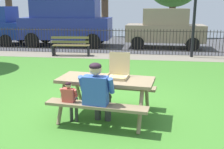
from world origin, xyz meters
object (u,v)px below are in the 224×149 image
object	(u,v)px
adult_at_table	(97,92)
child_at_table	(70,98)
parked_car_center	(67,21)
parked_car_right	(165,28)
park_bench_center	(71,46)
pizza_box_open	(118,73)
picnic_table_foreground	(106,87)

from	to	relation	value
adult_at_table	child_at_table	bearing A→B (deg)	176.97
parked_car_center	parked_car_right	world-z (taller)	parked_car_center
park_bench_center	parked_car_right	world-z (taller)	parked_car_right
park_bench_center	pizza_box_open	bearing A→B (deg)	-65.84
adult_at_table	parked_car_right	world-z (taller)	parked_car_right
parked_car_center	adult_at_table	bearing A→B (deg)	-69.81
picnic_table_foreground	adult_at_table	size ratio (longest dim) A/B	1.64
adult_at_table	parked_car_right	bearing A→B (deg)	80.86
park_bench_center	parked_car_center	world-z (taller)	parked_car_center
child_at_table	park_bench_center	distance (m)	7.12
park_bench_center	adult_at_table	bearing A→B (deg)	-69.76
parked_car_center	child_at_table	bearing A→B (deg)	-72.39
adult_at_table	park_bench_center	size ratio (longest dim) A/B	0.73
parked_car_right	child_at_table	bearing A→B (deg)	-102.00
pizza_box_open	child_at_table	bearing A→B (deg)	-143.85
adult_at_table	parked_car_center	size ratio (longest dim) A/B	0.25
pizza_box_open	parked_car_center	world-z (taller)	parked_car_center
pizza_box_open	parked_car_right	xyz separation A→B (m)	(1.30, 9.22, 0.15)
adult_at_table	picnic_table_foreground	bearing A→B (deg)	82.49
picnic_table_foreground	child_at_table	distance (m)	0.74
picnic_table_foreground	parked_car_center	xyz separation A→B (m)	(-3.67, 9.32, 0.71)
child_at_table	adult_at_table	bearing A→B (deg)	-3.03
pizza_box_open	picnic_table_foreground	bearing A→B (deg)	-154.95
child_at_table	park_bench_center	size ratio (longest dim) A/B	0.50
pizza_box_open	adult_at_table	size ratio (longest dim) A/B	0.40
park_bench_center	parked_car_center	distance (m)	3.28
pizza_box_open	child_at_table	xyz separation A→B (m)	(-0.78, -0.57, -0.36)
child_at_table	pizza_box_open	bearing A→B (deg)	36.15
picnic_table_foreground	child_at_table	xyz separation A→B (m)	(-0.57, -0.47, -0.09)
adult_at_table	park_bench_center	bearing A→B (deg)	110.24
child_at_table	parked_car_right	xyz separation A→B (m)	(2.08, 9.79, 0.51)
adult_at_table	parked_car_right	size ratio (longest dim) A/B	0.30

